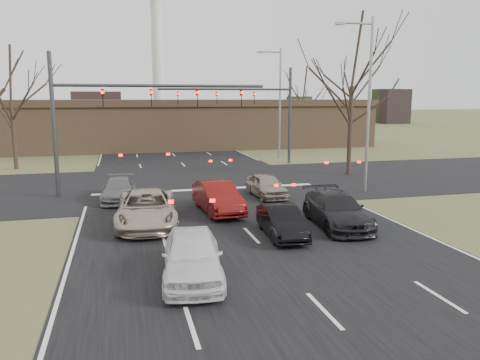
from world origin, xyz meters
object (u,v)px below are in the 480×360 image
(building, at_px, (184,124))
(streetlight_right_far, at_px, (278,97))
(car_black_hatch, at_px, (282,221))
(car_grey_ahead, at_px, (119,189))
(car_silver_suv, at_px, (147,208))
(car_red_ahead, at_px, (218,197))
(mast_arm_far, at_px, (258,104))
(streetlight_right_near, at_px, (367,97))
(car_silver_ahead, at_px, (266,186))
(car_white_sedan, at_px, (192,255))
(mast_arm_near, at_px, (114,106))
(car_charcoal_sedan, at_px, (337,210))

(building, bearing_deg, streetlight_right_far, -56.35)
(car_black_hatch, distance_m, car_grey_ahead, 10.61)
(car_silver_suv, xyz_separation_m, car_red_ahead, (3.50, 1.61, -0.02))
(mast_arm_far, bearing_deg, car_black_hatch, -103.85)
(car_silver_suv, relative_size, car_grey_ahead, 1.30)
(streetlight_right_near, bearing_deg, streetlight_right_far, 88.32)
(streetlight_right_far, height_order, car_silver_suv, streetlight_right_far)
(building, relative_size, car_black_hatch, 11.27)
(car_black_hatch, xyz_separation_m, car_silver_ahead, (1.70, 7.43, 0.03))
(building, distance_m, streetlight_right_far, 13.53)
(streetlight_right_near, distance_m, streetlight_right_far, 17.01)
(car_white_sedan, xyz_separation_m, car_grey_ahead, (-2.18, 12.10, -0.14))
(mast_arm_near, bearing_deg, car_white_sedan, -80.91)
(streetlight_right_near, relative_size, car_silver_suv, 1.82)
(car_charcoal_sedan, relative_size, car_red_ahead, 1.10)
(car_red_ahead, bearing_deg, car_grey_ahead, 135.63)
(streetlight_right_far, bearing_deg, car_red_ahead, -116.46)
(car_white_sedan, bearing_deg, building, 89.74)
(streetlight_right_near, relative_size, car_charcoal_sedan, 2.01)
(streetlight_right_near, xyz_separation_m, car_red_ahead, (-9.32, -2.73, -4.84))
(building, xyz_separation_m, car_white_sedan, (-5.00, -38.94, -1.91))
(car_black_hatch, bearing_deg, mast_arm_near, 125.52)
(car_silver_ahead, bearing_deg, car_black_hatch, -105.71)
(mast_arm_near, bearing_deg, car_charcoal_sedan, -45.79)
(streetlight_right_near, xyz_separation_m, car_grey_ahead, (-14.00, 1.16, -4.97))
(streetlight_right_far, bearing_deg, building, 123.65)
(car_grey_ahead, relative_size, car_red_ahead, 0.94)
(building, bearing_deg, car_silver_suv, -100.51)
(streetlight_right_far, distance_m, car_charcoal_sedan, 24.57)
(building, xyz_separation_m, streetlight_right_near, (6.82, -28.00, 2.92))
(mast_arm_far, relative_size, car_black_hatch, 2.96)
(mast_arm_near, distance_m, car_red_ahead, 8.60)
(streetlight_right_far, height_order, car_silver_ahead, streetlight_right_far)
(car_grey_ahead, xyz_separation_m, car_silver_ahead, (8.05, -1.07, 0.03))
(mast_arm_near, xyz_separation_m, car_grey_ahead, (0.05, -1.84, -4.46))
(mast_arm_far, xyz_separation_m, car_grey_ahead, (-11.36, -11.84, -4.40))
(mast_arm_near, xyz_separation_m, car_silver_ahead, (8.10, -2.91, -4.42))
(streetlight_right_far, relative_size, car_silver_ahead, 2.62)
(building, distance_m, mast_arm_near, 26.14)
(mast_arm_far, relative_size, car_silver_suv, 2.02)
(streetlight_right_far, relative_size, car_white_sedan, 2.24)
(building, relative_size, car_red_ahead, 9.41)
(car_grey_ahead, distance_m, car_red_ahead, 6.09)
(car_red_ahead, bearing_deg, car_silver_suv, -159.92)
(car_silver_suv, distance_m, car_black_hatch, 5.98)
(streetlight_right_near, xyz_separation_m, car_silver_suv, (-12.82, -4.34, -4.82))
(building, height_order, mast_arm_near, mast_arm_near)
(mast_arm_far, height_order, streetlight_right_near, streetlight_right_near)
(mast_arm_far, xyz_separation_m, car_charcoal_sedan, (-2.18, -19.49, -4.30))
(mast_arm_far, relative_size, streetlight_right_near, 1.11)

